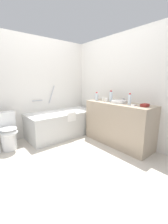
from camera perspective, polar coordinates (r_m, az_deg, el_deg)
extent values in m
plane|color=beige|center=(2.71, -6.83, -16.95)|extent=(3.79, 3.79, 0.00)
cube|color=white|center=(3.61, -19.40, 8.97)|extent=(3.19, 0.10, 2.30)
cube|color=white|center=(3.36, 14.09, 9.10)|extent=(0.10, 3.06, 2.30)
cube|color=silver|center=(3.57, -8.50, -4.50)|extent=(1.65, 0.78, 0.58)
cube|color=white|center=(3.51, -8.63, -0.57)|extent=(1.36, 0.56, 0.09)
cylinder|color=silver|center=(3.86, -0.42, 1.96)|extent=(0.09, 0.03, 0.03)
cylinder|color=silver|center=(3.72, -12.72, 6.80)|extent=(0.19, 0.03, 0.43)
cylinder|color=silver|center=(3.58, -18.06, 4.31)|extent=(0.24, 0.03, 0.03)
cube|color=white|center=(3.21, -4.95, -1.89)|extent=(0.22, 0.03, 0.20)
cylinder|color=white|center=(3.18, -27.63, -10.05)|extent=(0.27, 0.27, 0.37)
ellipsoid|color=white|center=(3.08, -27.76, -7.15)|extent=(0.32, 0.40, 0.13)
ellipsoid|color=white|center=(3.05, -27.90, -5.77)|extent=(0.31, 0.38, 0.02)
cube|color=white|center=(3.26, -29.09, -3.06)|extent=(0.38, 0.18, 0.35)
cylinder|color=#A2A2A7|center=(3.22, -29.42, 0.04)|extent=(0.03, 0.03, 0.01)
cube|color=tan|center=(3.10, 13.33, -4.50)|extent=(0.52, 1.44, 0.88)
cylinder|color=white|center=(3.01, 13.55, 4.04)|extent=(0.29, 0.29, 0.05)
cylinder|color=#BBBBC0|center=(3.15, 15.62, 4.55)|extent=(0.02, 0.02, 0.08)
cylinder|color=#BBBBC0|center=(3.11, 15.18, 5.19)|extent=(0.09, 0.02, 0.02)
cylinder|color=#BBBBC0|center=(3.12, 16.50, 4.04)|extent=(0.03, 0.03, 0.04)
cylinder|color=#BBBBC0|center=(3.19, 14.72, 4.31)|extent=(0.03, 0.03, 0.04)
cylinder|color=silver|center=(3.12, 10.62, 6.00)|extent=(0.07, 0.07, 0.22)
cylinder|color=red|center=(3.11, 10.71, 8.20)|extent=(0.04, 0.04, 0.02)
cylinder|color=silver|center=(3.30, 5.03, 6.07)|extent=(0.07, 0.07, 0.17)
cylinder|color=red|center=(3.29, 5.06, 7.71)|extent=(0.04, 0.04, 0.02)
cylinder|color=silver|center=(2.80, 17.65, 4.69)|extent=(0.06, 0.06, 0.19)
cylinder|color=red|center=(2.79, 17.80, 6.89)|extent=(0.03, 0.03, 0.02)
cylinder|color=white|center=(3.20, 7.74, 5.06)|extent=(0.07, 0.07, 0.08)
cylinder|color=white|center=(3.12, 8.88, 4.79)|extent=(0.07, 0.07, 0.08)
cube|color=maroon|center=(2.71, 23.03, 2.50)|extent=(0.14, 0.10, 0.05)
cube|color=white|center=(2.73, 19.11, 2.54)|extent=(0.09, 0.06, 0.02)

